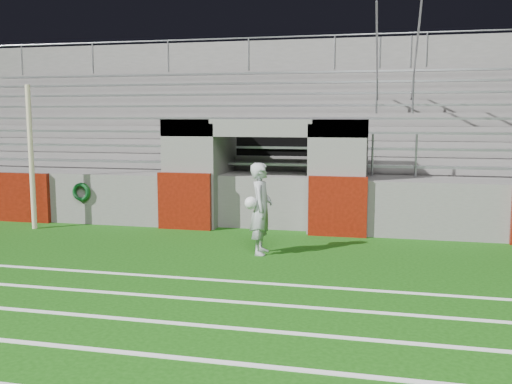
# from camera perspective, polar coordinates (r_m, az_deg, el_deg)

# --- Properties ---
(ground) EXTENTS (90.00, 90.00, 0.00)m
(ground) POSITION_cam_1_polar(r_m,az_deg,el_deg) (10.42, -3.33, -7.25)
(ground) COLOR #13450B
(ground) RESTS_ON ground
(field_post) EXTENTS (0.12, 0.12, 3.40)m
(field_post) POSITION_cam_1_polar(r_m,az_deg,el_deg) (14.46, -21.56, 3.21)
(field_post) COLOR beige
(field_post) RESTS_ON ground
(stadium_structure) EXTENTS (26.00, 8.48, 5.42)m
(stadium_structure) POSITION_cam_1_polar(r_m,az_deg,el_deg) (17.90, 3.84, 3.78)
(stadium_structure) COLOR #605D5B
(stadium_structure) RESTS_ON ground
(goalkeeper_with_ball) EXTENTS (0.53, 0.67, 1.78)m
(goalkeeper_with_ball) POSITION_cam_1_polar(r_m,az_deg,el_deg) (11.02, 0.50, -1.66)
(goalkeeper_with_ball) COLOR #A2A7AB
(goalkeeper_with_ball) RESTS_ON ground
(hose_coil) EXTENTS (0.48, 0.14, 0.48)m
(hose_coil) POSITION_cam_1_polar(r_m,az_deg,el_deg) (14.68, -17.07, -0.01)
(hose_coil) COLOR #0D420D
(hose_coil) RESTS_ON ground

